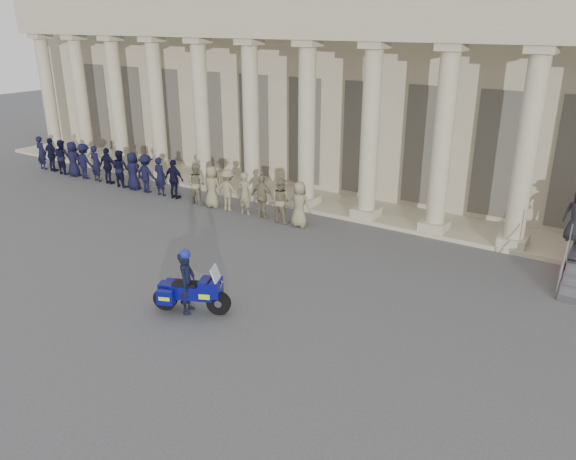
{
  "coord_description": "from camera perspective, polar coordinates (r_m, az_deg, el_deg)",
  "views": [
    {
      "loc": [
        9.59,
        -9.99,
        6.98
      ],
      "look_at": [
        1.8,
        1.96,
        1.6
      ],
      "focal_mm": 35.0,
      "sensor_mm": 36.0,
      "label": 1
    }
  ],
  "objects": [
    {
      "name": "ground",
      "position": [
        15.51,
        -9.63,
        -6.4
      ],
      "size": [
        90.0,
        90.0,
        0.0
      ],
      "primitive_type": "plane",
      "color": "#47474A",
      "rests_on": "ground"
    },
    {
      "name": "building",
      "position": [
        26.64,
        12.27,
        14.93
      ],
      "size": [
        40.0,
        12.5,
        9.0
      ],
      "color": "tan",
      "rests_on": "ground"
    },
    {
      "name": "officer_rank",
      "position": [
        24.47,
        -13.73,
        5.49
      ],
      "size": [
        15.65,
        0.62,
        1.64
      ],
      "color": "black",
      "rests_on": "ground"
    },
    {
      "name": "motorcycle",
      "position": [
        14.35,
        -9.74,
        -6.21
      ],
      "size": [
        1.92,
        1.2,
        1.3
      ],
      "rotation": [
        0.0,
        0.0,
        0.4
      ],
      "color": "black",
      "rests_on": "ground"
    },
    {
      "name": "rider",
      "position": [
        14.26,
        -10.24,
        -5.12
      ],
      "size": [
        0.59,
        0.7,
        1.72
      ],
      "rotation": [
        0.0,
        0.0,
        1.97
      ],
      "color": "black",
      "rests_on": "ground"
    }
  ]
}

